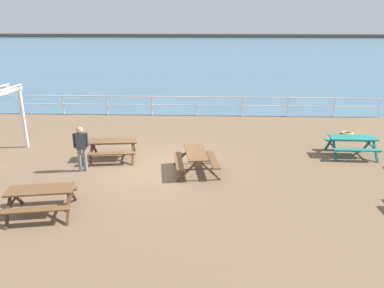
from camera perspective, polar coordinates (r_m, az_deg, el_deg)
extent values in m
cube|color=brown|center=(14.20, -5.43, -3.74)|extent=(30.00, 24.00, 0.20)
cube|color=#476B84|center=(65.98, 0.76, 14.13)|extent=(142.00, 90.00, 0.01)
cube|color=#4C4C47|center=(108.89, 1.44, 15.95)|extent=(142.00, 6.00, 1.80)
cube|color=white|center=(21.26, -2.77, 7.16)|extent=(23.00, 0.06, 0.06)
cube|color=white|center=(21.36, -2.75, 5.92)|extent=(23.00, 0.05, 0.05)
cylinder|color=white|center=(23.88, -24.76, 5.46)|extent=(0.07, 0.07, 1.05)
cylinder|color=white|center=(22.84, -19.01, 5.63)|extent=(0.07, 0.07, 1.05)
cylinder|color=white|center=(22.04, -12.78, 5.74)|extent=(0.07, 0.07, 1.05)
cylinder|color=white|center=(21.52, -6.16, 5.79)|extent=(0.07, 0.07, 1.05)
cylinder|color=white|center=(21.30, 0.69, 5.76)|extent=(0.07, 0.07, 1.05)
cylinder|color=white|center=(21.38, 7.59, 5.64)|extent=(0.07, 0.07, 1.05)
cylinder|color=white|center=(21.76, 14.34, 5.45)|extent=(0.07, 0.07, 1.05)
cylinder|color=white|center=(22.43, 20.76, 5.20)|extent=(0.07, 0.07, 1.05)
cylinder|color=white|center=(23.36, 26.73, 4.91)|extent=(0.07, 0.07, 1.05)
cube|color=brown|center=(13.33, 0.61, -1.27)|extent=(0.95, 1.88, 0.05)
cube|color=brown|center=(13.38, -2.04, -2.57)|extent=(0.51, 1.82, 0.04)
cube|color=brown|center=(13.51, 3.22, -2.37)|extent=(0.51, 1.82, 0.04)
cube|color=#50351E|center=(14.15, -1.26, -1.67)|extent=(0.80, 0.19, 0.79)
cube|color=#50351E|center=(14.23, 1.76, -1.57)|extent=(0.80, 0.19, 0.79)
cube|color=#50351E|center=(14.17, 0.25, -1.45)|extent=(1.49, 0.27, 0.04)
cube|color=#50351E|center=(12.71, -0.69, -4.12)|extent=(0.80, 0.19, 0.79)
cube|color=#50351E|center=(12.79, 2.67, -3.98)|extent=(0.80, 0.19, 0.79)
cube|color=#50351E|center=(12.72, 0.99, -3.86)|extent=(1.49, 0.27, 0.04)
cube|color=#1E7A70|center=(16.26, 23.27, 0.89)|extent=(1.81, 0.74, 0.05)
cube|color=#1E7A70|center=(16.91, 22.48, 0.57)|extent=(1.81, 0.30, 0.04)
cube|color=#1E7A70|center=(15.80, 23.85, -0.83)|extent=(1.81, 0.30, 0.04)
cube|color=#165B54|center=(16.98, 25.19, 0.01)|extent=(0.10, 0.79, 0.79)
cube|color=#165B54|center=(16.33, 26.10, -0.83)|extent=(0.10, 0.79, 0.79)
cube|color=#165B54|center=(16.64, 25.66, -0.26)|extent=(0.09, 1.50, 0.04)
cube|color=#165B54|center=(16.47, 20.14, 0.12)|extent=(0.10, 0.79, 0.79)
cube|color=#165B54|center=(15.79, 20.87, -0.75)|extent=(0.10, 0.79, 0.79)
cube|color=#165B54|center=(16.11, 20.52, -0.15)|extent=(0.09, 1.50, 0.04)
cube|color=brown|center=(14.88, -12.01, 0.47)|extent=(1.88, 0.93, 0.05)
cube|color=brown|center=(15.56, -11.68, 0.14)|extent=(1.82, 0.49, 0.04)
cube|color=brown|center=(14.40, -12.19, -1.43)|extent=(1.82, 0.49, 0.04)
cube|color=#50351E|center=(15.28, -8.86, -0.34)|extent=(0.18, 0.80, 0.79)
cube|color=#50351E|center=(14.57, -9.02, -1.30)|extent=(0.18, 0.80, 0.79)
cube|color=#50351E|center=(14.91, -8.95, -0.64)|extent=(0.26, 1.49, 0.04)
cube|color=#50351E|center=(15.46, -14.63, -0.50)|extent=(0.18, 0.80, 0.79)
cube|color=#50351E|center=(14.77, -15.07, -1.45)|extent=(0.18, 0.80, 0.79)
cube|color=#50351E|center=(15.10, -14.86, -0.80)|extent=(0.26, 1.49, 0.04)
cube|color=brown|center=(11.34, -22.10, -6.45)|extent=(1.89, 1.00, 0.05)
cube|color=brown|center=(12.01, -21.25, -6.50)|extent=(1.82, 0.57, 0.04)
cube|color=brown|center=(10.93, -22.66, -9.24)|extent=(1.82, 0.57, 0.04)
cube|color=#50351E|center=(11.65, -17.71, -7.27)|extent=(0.22, 0.79, 0.79)
cube|color=#50351E|center=(11.00, -18.33, -8.97)|extent=(0.22, 0.79, 0.79)
cube|color=#50351E|center=(11.30, -18.04, -7.89)|extent=(0.32, 1.49, 0.04)
cube|color=#50351E|center=(12.04, -25.09, -7.36)|extent=(0.22, 0.79, 0.79)
cube|color=#50351E|center=(11.40, -26.14, -8.99)|extent=(0.22, 0.79, 0.79)
cube|color=#50351E|center=(11.70, -25.63, -7.96)|extent=(0.32, 1.49, 0.04)
cylinder|color=slate|center=(14.10, -16.66, -2.35)|extent=(0.14, 0.14, 0.85)
cylinder|color=slate|center=(14.09, -15.93, -2.30)|extent=(0.14, 0.14, 0.85)
cube|color=#333338|center=(13.86, -16.56, 0.43)|extent=(0.39, 0.30, 0.58)
cylinder|color=#333338|center=(13.87, -17.48, 0.48)|extent=(0.09, 0.09, 0.52)
cylinder|color=#333338|center=(13.84, -15.67, 0.61)|extent=(0.09, 0.09, 0.52)
sphere|color=tan|center=(13.75, -16.72, 2.03)|extent=(0.23, 0.23, 0.23)
cube|color=white|center=(17.31, -24.28, 3.50)|extent=(0.12, 0.12, 2.50)
cube|color=white|center=(16.15, -26.89, 6.92)|extent=(0.34, 2.44, 0.12)
cube|color=white|center=(16.13, -26.95, 7.34)|extent=(0.31, 2.56, 0.04)
torus|color=tan|center=(19.38, 22.55, 1.55)|extent=(0.55, 0.55, 0.11)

